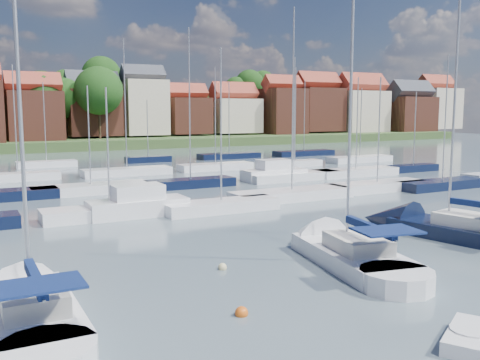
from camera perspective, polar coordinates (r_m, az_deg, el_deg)
ground at (r=59.29m, az=-11.67°, el=0.07°), size 260.00×260.00×0.00m
sailboat_left at (r=21.51m, az=-21.66°, el=-12.41°), size 2.95×11.01×14.97m
sailboat_centre at (r=28.05m, az=10.34°, el=-7.37°), size 5.33×12.33×16.22m
sailboat_navy at (r=34.66m, az=19.91°, el=-4.85°), size 5.61×12.31×16.49m
tender at (r=19.33m, az=23.35°, el=-15.17°), size 3.12×2.57×0.61m
buoy_c at (r=20.21m, az=0.17°, el=-14.25°), size 0.49×0.49×0.49m
buoy_e at (r=30.95m, az=10.74°, el=-6.65°), size 0.51×0.51×0.51m
buoy_g at (r=25.61m, az=-1.88°, el=-9.51°), size 0.42×0.42×0.42m
marina_field at (r=55.23m, az=-8.36°, el=0.06°), size 79.62×41.41×15.93m
far_shore_town at (r=150.32m, az=-20.99°, el=5.88°), size 212.46×90.00×22.27m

